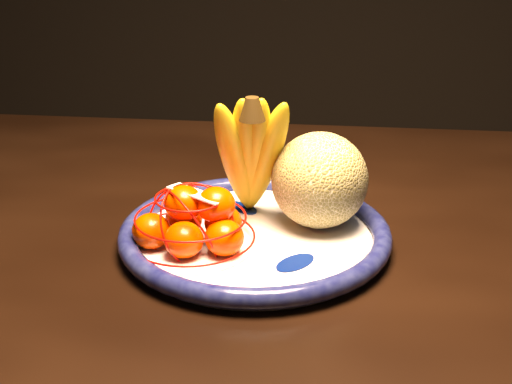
# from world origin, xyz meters

# --- Properties ---
(dining_table) EXTENTS (1.51, 0.93, 0.74)m
(dining_table) POSITION_xyz_m (0.07, 0.11, 0.67)
(dining_table) COLOR black
(dining_table) RESTS_ON ground
(fruit_bowl) EXTENTS (0.35, 0.35, 0.03)m
(fruit_bowl) POSITION_xyz_m (0.01, 0.03, 0.76)
(fruit_bowl) COLOR white
(fruit_bowl) RESTS_ON dining_table
(cantaloupe) EXTENTS (0.13, 0.13, 0.13)m
(cantaloupe) POSITION_xyz_m (0.09, 0.07, 0.82)
(cantaloupe) COLOR olive
(cantaloupe) RESTS_ON fruit_bowl
(banana_bunch) EXTENTS (0.13, 0.12, 0.19)m
(banana_bunch) POSITION_xyz_m (0.00, 0.08, 0.86)
(banana_bunch) COLOR gold
(banana_bunch) RESTS_ON fruit_bowl
(mandarin_bag) EXTENTS (0.19, 0.19, 0.10)m
(mandarin_bag) POSITION_xyz_m (-0.06, -0.01, 0.79)
(mandarin_bag) COLOR #FF3900
(mandarin_bag) RESTS_ON fruit_bowl
(price_tag) EXTENTS (0.08, 0.05, 0.01)m
(price_tag) POSITION_xyz_m (-0.05, -0.01, 0.83)
(price_tag) COLOR white
(price_tag) RESTS_ON mandarin_bag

